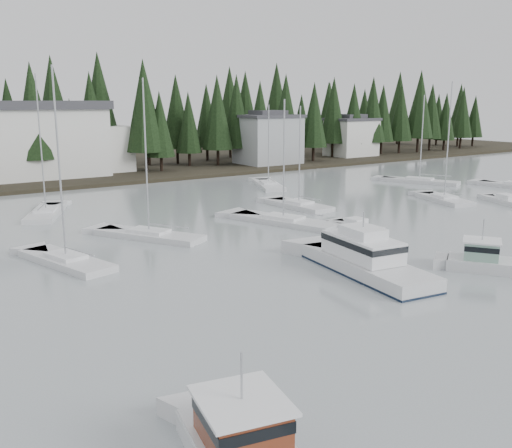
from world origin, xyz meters
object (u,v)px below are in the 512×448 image
(house_east_a, at_px, (268,138))
(sailboat_7, at_px, (149,237))
(sailboat_8, at_px, (46,214))
(sailboat_11, at_px, (268,186))
(sailboat_3, at_px, (283,223))
(sailboat_4, at_px, (419,182))
(runabout_1, at_px, (356,228))
(house_east_b, at_px, (351,136))
(sailboat_10, at_px, (66,263))
(lobster_boat_teal, at_px, (497,264))
(sailboat_5, at_px, (444,201))
(harbor_inn, at_px, (31,141))
(sailboat_1, at_px, (299,207))
(runabout_2, at_px, (507,202))
(cabin_cruiser_center, at_px, (365,263))

(house_east_a, height_order, sailboat_7, sailboat_7)
(sailboat_8, bearing_deg, house_east_a, -37.45)
(sailboat_11, bearing_deg, sailboat_3, 171.39)
(sailboat_4, relative_size, runabout_1, 2.52)
(house_east_b, bearing_deg, sailboat_10, -147.76)
(lobster_boat_teal, bearing_deg, sailboat_5, -79.67)
(harbor_inn, height_order, sailboat_1, harbor_inn)
(sailboat_7, xyz_separation_m, sailboat_8, (-4.56, 15.07, 0.01))
(sailboat_1, distance_m, sailboat_5, 17.55)
(sailboat_3, bearing_deg, house_east_a, -52.35)
(house_east_a, xyz_separation_m, sailboat_3, (-26.91, -39.97, -4.85))
(house_east_b, height_order, harbor_inn, harbor_inn)
(sailboat_1, relative_size, sailboat_10, 0.80)
(sailboat_8, bearing_deg, sailboat_4, -71.91)
(house_east_a, bearing_deg, sailboat_3, -123.95)
(sailboat_10, distance_m, sailboat_11, 40.19)
(lobster_boat_teal, relative_size, sailboat_3, 0.62)
(sailboat_4, relative_size, sailboat_5, 0.90)
(sailboat_11, bearing_deg, sailboat_8, 119.31)
(runabout_1, bearing_deg, sailboat_5, -76.53)
(sailboat_8, xyz_separation_m, sailboat_10, (-3.60, -19.03, 0.01))
(house_east_a, bearing_deg, runabout_1, -116.71)
(harbor_inn, bearing_deg, sailboat_8, -101.31)
(sailboat_4, xyz_separation_m, runabout_1, (-28.44, -16.53, 0.07))
(sailboat_8, bearing_deg, harbor_inn, 13.73)
(house_east_a, distance_m, sailboat_5, 41.40)
(lobster_boat_teal, height_order, sailboat_4, sailboat_4)
(harbor_inn, relative_size, sailboat_8, 2.03)
(sailboat_1, xyz_separation_m, sailboat_8, (-23.92, 11.22, 0.02))
(runabout_2, bearing_deg, sailboat_11, 49.56)
(sailboat_7, distance_m, sailboat_10, 9.07)
(harbor_inn, distance_m, sailboat_1, 43.25)
(sailboat_8, xyz_separation_m, sailboat_11, (30.04, 2.98, -0.03))
(lobster_boat_teal, xyz_separation_m, sailboat_3, (-2.71, 20.67, -0.43))
(lobster_boat_teal, bearing_deg, sailboat_3, -26.91)
(house_east_a, bearing_deg, sailboat_5, -95.93)
(runabout_1, xyz_separation_m, runabout_2, (23.59, -0.02, -0.00))
(harbor_inn, height_order, cabin_cruiser_center, harbor_inn)
(runabout_1, bearing_deg, runabout_2, -91.09)
(sailboat_10, relative_size, runabout_2, 2.02)
(sailboat_1, distance_m, sailboat_3, 8.48)
(house_east_b, relative_size, sailboat_3, 0.79)
(runabout_1, bearing_deg, house_east_a, -27.76)
(sailboat_3, height_order, sailboat_7, sailboat_7)
(cabin_cruiser_center, xyz_separation_m, sailboat_10, (-16.08, 13.62, -0.64))
(sailboat_8, distance_m, runabout_2, 50.39)
(sailboat_5, bearing_deg, sailboat_1, 86.80)
(sailboat_3, xyz_separation_m, sailboat_7, (-12.98, 1.75, 0.02))
(harbor_inn, bearing_deg, sailboat_5, -52.51)
(sailboat_7, bearing_deg, sailboat_3, -127.24)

